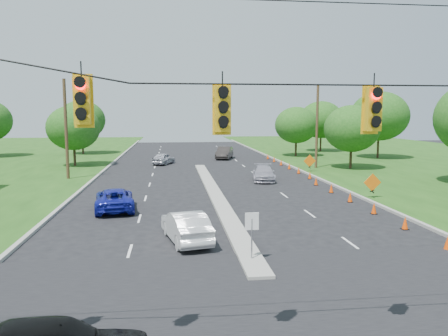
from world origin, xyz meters
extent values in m
cube|color=gray|center=(-10.10, 30.00, 0.00)|extent=(0.25, 110.00, 0.16)
cube|color=gray|center=(10.10, 30.00, 0.00)|extent=(0.25, 110.00, 0.16)
cube|color=gray|center=(0.00, 21.00, 0.00)|extent=(1.00, 34.00, 0.18)
cylinder|color=gray|center=(0.00, 6.00, 0.90)|extent=(0.06, 0.06, 1.80)
cube|color=white|center=(0.00, 6.00, 1.70)|extent=(0.55, 0.04, 0.70)
cylinder|color=black|center=(0.00, -1.00, 7.00)|extent=(24.00, 0.04, 0.04)
cube|color=yellow|center=(-5.00, -1.00, 6.22)|extent=(0.34, 0.24, 1.00)
cube|color=yellow|center=(-2.00, -1.00, 6.05)|extent=(0.34, 0.24, 1.00)
cube|color=yellow|center=(1.50, -1.00, 6.05)|extent=(0.34, 0.24, 1.00)
cylinder|color=#422D1C|center=(-12.50, 30.00, 4.50)|extent=(0.28, 0.28, 9.00)
cylinder|color=#422D1C|center=(12.50, 35.00, 4.50)|extent=(0.28, 0.28, 9.00)
cone|color=#EB4305|center=(8.78, 6.50, 0.35)|extent=(0.32, 0.32, 0.70)
cone|color=#EB4305|center=(8.78, 10.00, 0.35)|extent=(0.32, 0.32, 0.70)
cone|color=#EB4305|center=(8.78, 13.50, 0.35)|extent=(0.32, 0.32, 0.70)
cone|color=#EB4305|center=(8.78, 17.00, 0.35)|extent=(0.32, 0.32, 0.70)
cone|color=#EB4305|center=(8.78, 20.50, 0.35)|extent=(0.32, 0.32, 0.70)
cone|color=#EB4305|center=(8.78, 24.00, 0.35)|extent=(0.32, 0.32, 0.70)
cone|color=#EB4305|center=(9.38, 27.50, 0.35)|extent=(0.32, 0.32, 0.70)
cone|color=#EB4305|center=(9.38, 31.00, 0.35)|extent=(0.32, 0.32, 0.70)
cone|color=#EB4305|center=(9.38, 34.50, 0.35)|extent=(0.32, 0.32, 0.70)
cone|color=#EB4305|center=(9.38, 38.00, 0.35)|extent=(0.32, 0.32, 0.70)
cone|color=#EB4305|center=(9.38, 41.50, 0.35)|extent=(0.32, 0.32, 0.70)
cone|color=#EB4305|center=(9.38, 45.00, 0.35)|extent=(0.32, 0.32, 0.70)
cube|color=black|center=(10.80, 18.00, 0.55)|extent=(0.06, 0.58, 0.26)
cube|color=black|center=(10.80, 18.00, 0.55)|extent=(0.06, 0.58, 0.26)
cube|color=orange|center=(10.80, 18.00, 1.15)|extent=(1.27, 0.05, 1.27)
cube|color=black|center=(10.80, 32.00, 0.55)|extent=(0.06, 0.58, 0.26)
cube|color=black|center=(10.80, 32.00, 0.55)|extent=(0.06, 0.58, 0.26)
cube|color=orange|center=(10.80, 32.00, 1.15)|extent=(1.27, 0.05, 1.27)
cylinder|color=black|center=(-14.00, 40.00, 1.26)|extent=(0.28, 0.28, 2.52)
ellipsoid|color=#194C14|center=(-14.00, 40.00, 4.34)|extent=(5.88, 5.88, 5.04)
cylinder|color=black|center=(-16.00, 55.00, 1.44)|extent=(0.28, 0.28, 2.88)
ellipsoid|color=#194C14|center=(-16.00, 55.00, 4.96)|extent=(6.72, 6.72, 5.76)
cylinder|color=black|center=(16.00, 34.00, 1.26)|extent=(0.28, 0.28, 2.52)
ellipsoid|color=#194C14|center=(16.00, 34.00, 4.34)|extent=(5.88, 5.88, 5.04)
cylinder|color=black|center=(24.00, 44.00, 1.62)|extent=(0.28, 0.28, 3.24)
ellipsoid|color=#194C14|center=(24.00, 44.00, 5.58)|extent=(7.56, 7.56, 6.48)
cylinder|color=black|center=(20.00, 55.00, 1.44)|extent=(0.28, 0.28, 2.88)
ellipsoid|color=#194C14|center=(20.00, 55.00, 4.96)|extent=(6.72, 6.72, 5.76)
cylinder|color=black|center=(14.00, 48.00, 1.26)|extent=(0.28, 0.28, 2.52)
ellipsoid|color=#194C14|center=(14.00, 48.00, 4.34)|extent=(5.88, 5.88, 5.04)
imported|color=silver|center=(-2.52, 9.27, 0.72)|extent=(2.43, 4.61, 1.45)
imported|color=#141B97|center=(-6.68, 16.50, 0.68)|extent=(2.88, 5.15, 1.36)
imported|color=#9B98A5|center=(4.98, 27.05, 0.67)|extent=(2.62, 4.89, 1.35)
imported|color=#A5A6B1|center=(-4.08, 40.68, 0.68)|extent=(3.03, 4.28, 1.35)
imported|color=#2B2726|center=(3.78, 46.01, 0.81)|extent=(2.98, 5.17, 1.61)
camera|label=1|loc=(-3.13, -10.66, 5.96)|focal=35.00mm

